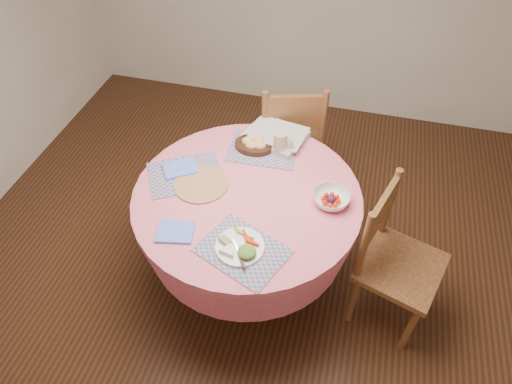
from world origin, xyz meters
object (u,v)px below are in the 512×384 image
at_px(chair_right, 393,258).
at_px(chair_back, 290,138).
at_px(latte_mug, 281,143).
at_px(wicker_trivet, 201,184).
at_px(dinner_plate, 241,247).
at_px(bread_bowl, 254,144).
at_px(fruit_bowl, 331,199).
at_px(dining_table, 247,218).

relative_size(chair_right, chair_back, 0.96).
bearing_deg(latte_mug, wicker_trivet, -134.34).
distance_m(chair_back, dinner_plate, 1.22).
relative_size(bread_bowl, fruit_bowl, 1.11).
bearing_deg(bread_bowl, dinner_plate, -79.96).
bearing_deg(wicker_trivet, latte_mug, 45.66).
bearing_deg(fruit_bowl, dining_table, -173.47).
bearing_deg(chair_right, dinner_plate, 132.17).
bearing_deg(bread_bowl, chair_right, -24.19).
xyz_separation_m(chair_right, dinner_plate, (-0.76, -0.34, 0.28)).
relative_size(chair_right, wicker_trivet, 3.13).
bearing_deg(wicker_trivet, bread_bowl, 61.12).
xyz_separation_m(wicker_trivet, bread_bowl, (0.20, 0.37, 0.03)).
distance_m(dining_table, bread_bowl, 0.44).
relative_size(dinner_plate, fruit_bowl, 1.17).
bearing_deg(chair_back, bread_bowl, 56.66).
relative_size(wicker_trivet, latte_mug, 2.14).
bearing_deg(bread_bowl, wicker_trivet, -118.88).
distance_m(chair_right, wicker_trivet, 1.12).
xyz_separation_m(chair_right, bread_bowl, (-0.89, 0.40, 0.30)).
distance_m(dinner_plate, latte_mug, 0.74).
height_order(dining_table, chair_right, chair_right).
bearing_deg(chair_right, wicker_trivet, 106.33).
distance_m(bread_bowl, fruit_bowl, 0.60).
relative_size(chair_back, bread_bowl, 4.25).
height_order(bread_bowl, latte_mug, latte_mug).
relative_size(dinner_plate, bread_bowl, 1.05).
distance_m(dinner_plate, bread_bowl, 0.75).
relative_size(dining_table, chair_back, 1.27).
bearing_deg(fruit_bowl, bread_bowl, 147.18).
xyz_separation_m(wicker_trivet, dinner_plate, (0.33, -0.37, 0.02)).
height_order(chair_right, bread_bowl, chair_right).
xyz_separation_m(chair_back, latte_mug, (0.02, -0.45, 0.32)).
xyz_separation_m(chair_back, wicker_trivet, (-0.34, -0.82, 0.25)).
bearing_deg(fruit_bowl, dinner_plate, -131.84).
xyz_separation_m(chair_right, latte_mug, (-0.73, 0.40, 0.34)).
height_order(dining_table, dinner_plate, dinner_plate).
bearing_deg(bread_bowl, chair_back, 72.74).
bearing_deg(wicker_trivet, fruit_bowl, 3.59).
relative_size(chair_back, latte_mug, 6.96).
height_order(chair_back, fruit_bowl, chair_back).
xyz_separation_m(chair_right, wicker_trivet, (-1.09, 0.03, 0.27)).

